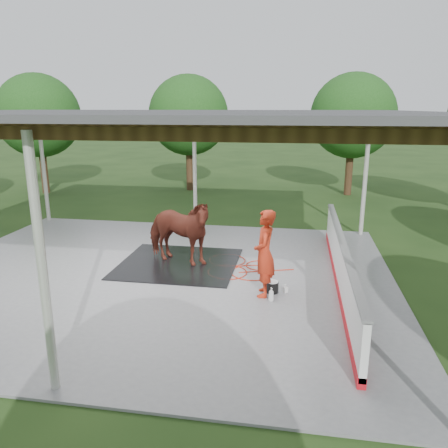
% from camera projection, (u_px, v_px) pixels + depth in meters
% --- Properties ---
extents(ground, '(100.00, 100.00, 0.00)m').
position_uv_depth(ground, '(154.00, 277.00, 11.15)').
color(ground, '#1E3814').
extents(concrete_slab, '(12.00, 10.00, 0.05)m').
position_uv_depth(concrete_slab, '(154.00, 276.00, 11.14)').
color(concrete_slab, slate).
rests_on(concrete_slab, ground).
extents(pavilion_structure, '(12.60, 10.60, 4.05)m').
position_uv_depth(pavilion_structure, '(147.00, 117.00, 10.12)').
color(pavilion_structure, beige).
rests_on(pavilion_structure, ground).
extents(dasher_board, '(0.16, 8.00, 1.15)m').
position_uv_depth(dasher_board, '(341.00, 265.00, 10.26)').
color(dasher_board, red).
rests_on(dasher_board, concrete_slab).
extents(tree_belt, '(28.00, 28.00, 5.80)m').
position_uv_depth(tree_belt, '(171.00, 124.00, 10.98)').
color(tree_belt, '#382314').
rests_on(tree_belt, ground).
extents(rubber_mat, '(3.14, 2.95, 0.02)m').
position_uv_depth(rubber_mat, '(179.00, 263.00, 11.92)').
color(rubber_mat, black).
rests_on(rubber_mat, concrete_slab).
extents(horse, '(2.33, 1.58, 1.80)m').
position_uv_depth(horse, '(178.00, 231.00, 11.68)').
color(horse, maroon).
rests_on(horse, rubber_mat).
extents(handler, '(0.50, 0.74, 1.98)m').
position_uv_depth(handler, '(265.00, 253.00, 9.70)').
color(handler, '#B42913').
rests_on(handler, concrete_slab).
extents(wash_bucket, '(0.29, 0.29, 0.27)m').
position_uv_depth(wash_bucket, '(272.00, 287.00, 10.05)').
color(wash_bucket, black).
rests_on(wash_bucket, concrete_slab).
extents(soap_bottle_a, '(0.16, 0.16, 0.31)m').
position_uv_depth(soap_bottle_a, '(271.00, 294.00, 9.60)').
color(soap_bottle_a, silver).
rests_on(soap_bottle_a, concrete_slab).
extents(soap_bottle_b, '(0.13, 0.13, 0.20)m').
position_uv_depth(soap_bottle_b, '(285.00, 288.00, 10.04)').
color(soap_bottle_b, '#338CD8').
rests_on(soap_bottle_b, concrete_slab).
extents(hose_coil, '(2.35, 1.91, 0.02)m').
position_uv_depth(hose_coil, '(240.00, 268.00, 11.57)').
color(hose_coil, red).
rests_on(hose_coil, concrete_slab).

